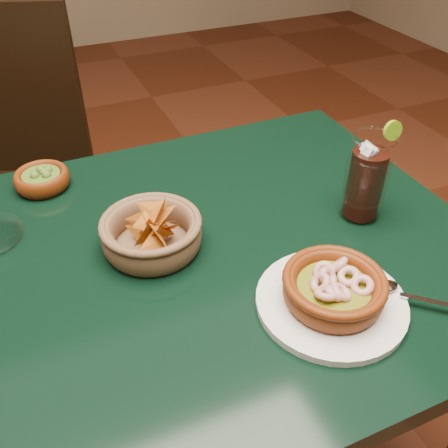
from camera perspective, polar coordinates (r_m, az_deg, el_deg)
name	(u,v)px	position (r m, az deg, el deg)	size (l,w,h in m)	color
dining_table	(148,306)	(0.92, -8.63, -9.30)	(1.20, 0.80, 0.75)	black
dining_chair	(9,182)	(1.54, -23.37, 4.46)	(0.58, 0.58, 1.00)	black
shrimp_plate	(333,292)	(0.77, 12.38, -7.55)	(0.29, 0.23, 0.07)	silver
chip_basket	(152,233)	(0.86, -8.25, -1.05)	(0.21, 0.21, 0.13)	brown
guacamole_ramekin	(42,179)	(1.08, -20.08, 4.88)	(0.13, 0.13, 0.04)	#541F07
cola_drink	(366,179)	(0.94, 15.94, 5.01)	(0.16, 0.16, 0.19)	white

